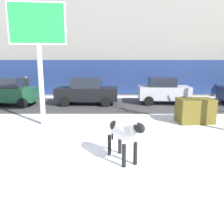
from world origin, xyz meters
TOP-DOWN VIEW (x-y plane):
  - ground_plane at (0.00, 0.00)m, footprint 120.00×120.00m
  - road_strip at (0.00, 8.89)m, footprint 60.00×5.60m
  - building_facade at (0.00, 15.75)m, footprint 44.00×6.10m
  - cow_holstein at (0.69, -0.40)m, footprint 1.21×1.88m
  - billboard at (-2.95, 3.85)m, footprint 2.53×0.52m
  - car_darkgreen_hatchback at (-6.52, 8.68)m, footprint 3.55×2.00m
  - car_black_sedan at (-1.36, 9.07)m, footprint 4.25×2.08m
  - car_silver_hatchback at (3.99, 9.39)m, footprint 3.55×2.00m
  - pedestrian_near_billboard at (-6.49, 11.94)m, footprint 0.36×0.24m
  - dumpster at (4.49, 4.22)m, footprint 1.79×1.25m

SIDE VIEW (x-z plane):
  - ground_plane at x=0.00m, z-range 0.00..0.00m
  - road_strip at x=0.00m, z-range 0.00..0.01m
  - dumpster at x=4.49m, z-range 0.00..1.20m
  - pedestrian_near_billboard at x=-6.49m, z-range 0.01..1.74m
  - car_black_sedan at x=-1.36m, z-range -0.01..1.83m
  - car_darkgreen_hatchback at x=-6.52m, z-range 0.00..1.86m
  - car_silver_hatchback at x=3.99m, z-range 0.00..1.86m
  - cow_holstein at x=0.69m, z-range 0.23..1.77m
  - billboard at x=-2.95m, z-range 1.53..7.09m
  - building_facade at x=0.00m, z-range -0.02..12.98m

